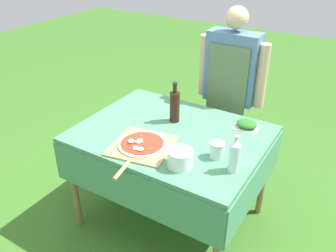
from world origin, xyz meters
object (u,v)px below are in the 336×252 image
oil_bottle (175,106)px  water_bottle (235,155)px  person_cook (231,85)px  pizza_on_peel (141,145)px  herb_container (247,124)px  sauce_jar (217,151)px  prep_table (171,143)px  mixing_tub (180,158)px

oil_bottle → water_bottle: (0.59, -0.34, -0.01)m
person_cook → pizza_on_peel: size_ratio=2.58×
herb_container → sauce_jar: sauce_jar is taller
oil_bottle → herb_container: size_ratio=1.67×
oil_bottle → prep_table: bearing=-67.5°
prep_table → person_cook: 0.77m
pizza_on_peel → sauce_jar: sauce_jar is taller
person_cook → pizza_on_peel: person_cook is taller
prep_table → oil_bottle: 0.26m
oil_bottle → water_bottle: size_ratio=1.29×
pizza_on_peel → water_bottle: 0.60m
oil_bottle → sauce_jar: size_ratio=2.98×
oil_bottle → mixing_tub: oil_bottle is taller
prep_table → oil_bottle: oil_bottle is taller
prep_table → herb_container: herb_container is taller
person_cook → pizza_on_peel: 1.01m
water_bottle → pizza_on_peel: bearing=-172.8°
person_cook → sauce_jar: (0.27, -0.84, -0.06)m
pizza_on_peel → herb_container: bearing=40.6°
sauce_jar → prep_table: bearing=164.4°
herb_container → mixing_tub: mixing_tub is taller
prep_table → sauce_jar: bearing=-15.6°
prep_table → pizza_on_peel: pizza_on_peel is taller
water_bottle → sauce_jar: bearing=150.9°
herb_container → sauce_jar: (-0.02, -0.44, 0.02)m
sauce_jar → oil_bottle: bearing=150.2°
person_cook → oil_bottle: 0.61m
mixing_tub → sauce_jar: size_ratio=1.54×
pizza_on_peel → sauce_jar: bearing=8.2°
water_bottle → mixing_tub: bearing=-157.3°
water_bottle → herb_container: bearing=102.5°
prep_table → water_bottle: 0.59m
prep_table → herb_container: 0.54m
pizza_on_peel → water_bottle: (0.59, 0.07, 0.10)m
oil_bottle → mixing_tub: size_ratio=1.94×
pizza_on_peel → oil_bottle: 0.42m
water_bottle → herb_container: water_bottle is taller
person_cook → oil_bottle: bearing=72.5°
water_bottle → oil_bottle: bearing=150.3°
person_cook → pizza_on_peel: (-0.17, -1.00, -0.09)m
person_cook → mixing_tub: size_ratio=9.76×
sauce_jar → water_bottle: bearing=-29.1°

